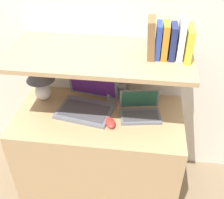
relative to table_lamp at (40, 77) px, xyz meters
The scene contains 15 objects.
wall_back 0.56m from the table_lamp, 27.83° to the left, with size 6.00×0.05×2.40m.
desk 0.71m from the table_lamp, 17.88° to the right, with size 1.13×0.60×0.72m.
back_riser 0.58m from the table_lamp, 22.91° to the left, with size 1.13×0.04×1.12m.
shelf 0.49m from the table_lamp, ahead, with size 1.13×0.54×0.03m.
table_lamp is the anchor object (origin of this frame).
laptop_large 0.37m from the table_lamp, 10.56° to the right, with size 0.41×0.38×0.27m.
laptop_small 0.72m from the table_lamp, ahead, with size 0.29×0.23×0.17m.
computer_mouse 0.59m from the table_lamp, 23.61° to the right, with size 0.09×0.12×0.04m.
router_box 0.54m from the table_lamp, ahead, with size 0.13×0.09×0.14m.
book_yellow 1.00m from the table_lamp, ahead, with size 0.04×0.18×0.19m.
book_white 0.97m from the table_lamp, ahead, with size 0.03×0.12×0.23m.
book_navy 0.92m from the table_lamp, ahead, with size 0.03×0.13×0.20m.
book_orange 0.88m from the table_lamp, ahead, with size 0.03×0.13×0.21m.
book_blue 0.85m from the table_lamp, ahead, with size 0.03×0.13×0.20m.
book_brown 0.82m from the table_lamp, ahead, with size 0.06×0.15×0.23m.
Camera 1 is at (0.27, -1.14, 1.92)m, focal length 45.00 mm.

